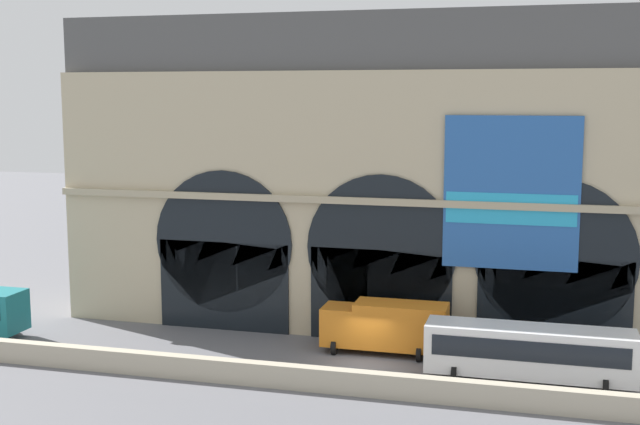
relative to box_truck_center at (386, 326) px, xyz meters
name	(u,v)px	position (x,y,z in m)	size (l,w,h in m)	color
ground_plane	(363,366)	(-0.81, -2.71, -1.70)	(200.00, 200.00, 0.00)	slate
quay_parapet_wall	(345,382)	(-0.81, -7.22, -1.07)	(90.00, 0.70, 1.27)	#B2A891
station_building	(390,179)	(-0.78, 5.25, 8.32)	(43.85, 6.35, 20.51)	#BCAD8C
box_truck_center	(386,326)	(0.00, 0.00, 0.00)	(7.50, 2.91, 3.12)	orange
bus_mideast	(529,351)	(8.36, -3.20, 0.08)	(11.00, 3.25, 3.10)	white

